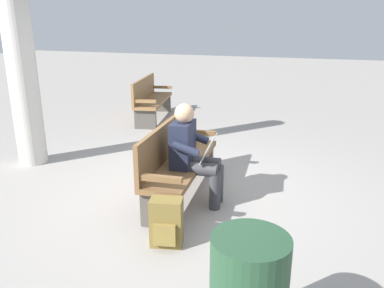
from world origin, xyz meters
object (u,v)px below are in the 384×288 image
object	(u,v)px
backpack	(166,223)
support_pillar	(18,40)
bench_far	(151,99)
bench_near	(177,160)
person_seated	(192,152)

from	to	relation	value
backpack	support_pillar	distance (m)	3.52
backpack	bench_far	size ratio (longest dim) A/B	0.25
bench_near	bench_far	xyz separation A→B (m)	(-3.39, -1.99, 0.00)
support_pillar	bench_far	bearing A→B (deg)	170.68
bench_near	support_pillar	world-z (taller)	support_pillar
person_seated	bench_far	distance (m)	4.17
bench_far	support_pillar	world-z (taller)	support_pillar
person_seated	bench_far	bearing A→B (deg)	-153.17
person_seated	bench_far	size ratio (longest dim) A/B	0.63
bench_far	support_pillar	size ratio (longest dim) A/B	0.52
bench_far	person_seated	bearing A→B (deg)	19.67
bench_far	backpack	bearing A→B (deg)	14.68
person_seated	bench_near	bearing A→B (deg)	-121.96
bench_near	support_pillar	size ratio (longest dim) A/B	0.51
person_seated	support_pillar	bearing A→B (deg)	-105.16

